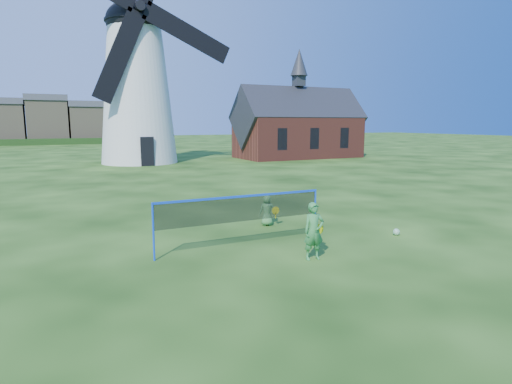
{
  "coord_description": "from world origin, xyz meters",
  "views": [
    {
      "loc": [
        -5.41,
        -10.99,
        3.58
      ],
      "look_at": [
        0.2,
        0.5,
        1.5
      ],
      "focal_mm": 30.09,
      "sensor_mm": 36.0,
      "label": 1
    }
  ],
  "objects": [
    {
      "name": "player_boy",
      "position": [
        1.39,
        2.05,
        0.54
      ],
      "size": [
        0.66,
        0.49,
        1.08
      ],
      "rotation": [
        0.0,
        0.0,
        2.83
      ],
      "color": "#4A9246",
      "rests_on": "ground"
    },
    {
      "name": "badminton_net",
      "position": [
        -0.57,
        -0.12,
        1.14
      ],
      "size": [
        5.05,
        0.05,
        1.55
      ],
      "color": "blue",
      "rests_on": "ground"
    },
    {
      "name": "play_ball",
      "position": [
        4.49,
        -0.97,
        0.11
      ],
      "size": [
        0.22,
        0.22,
        0.22
      ],
      "primitive_type": "sphere",
      "color": "green",
      "rests_on": "ground"
    },
    {
      "name": "chapel",
      "position": [
        17.94,
        27.0,
        3.06
      ],
      "size": [
        12.84,
        6.23,
        10.86
      ],
      "color": "brown",
      "rests_on": "ground"
    },
    {
      "name": "windmill",
      "position": [
        2.07,
        28.02,
        6.93
      ],
      "size": [
        15.42,
        6.59,
        20.42
      ],
      "color": "white",
      "rests_on": "ground"
    },
    {
      "name": "player_girl",
      "position": [
        0.74,
        -1.85,
        0.76
      ],
      "size": [
        0.72,
        0.44,
        1.53
      ],
      "rotation": [
        0.0,
        0.0,
        -0.14
      ],
      "color": "#378A43",
      "rests_on": "ground"
    },
    {
      "name": "ground",
      "position": [
        0.0,
        0.0,
        0.0
      ],
      "size": [
        220.0,
        220.0,
        0.0
      ],
      "primitive_type": "plane",
      "color": "black",
      "rests_on": "ground"
    }
  ]
}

